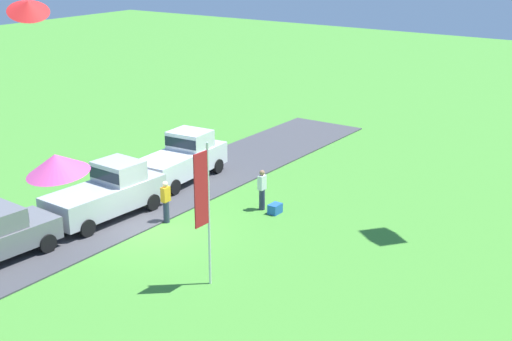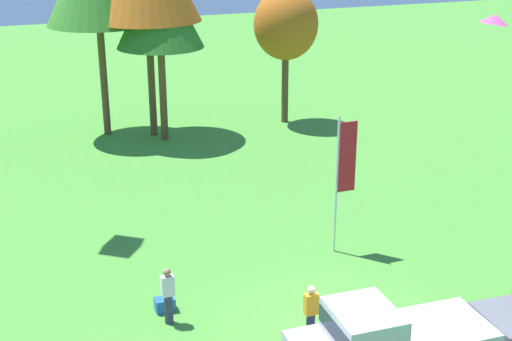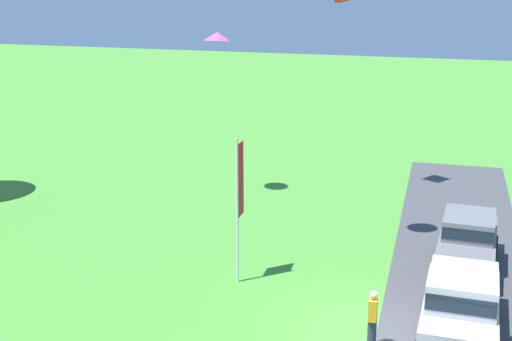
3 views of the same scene
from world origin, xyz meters
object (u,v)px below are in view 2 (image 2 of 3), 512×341
person_watching_sky (168,295)px  tree_far_right (159,4)px  kite_delta_low_drifter (494,19)px  cooler_box (165,304)px  person_on_lawn (311,314)px  flag_banner (344,167)px  tree_center_back (286,25)px

person_watching_sky → tree_far_right: 18.05m
kite_delta_low_drifter → tree_far_right: bearing=134.2°
cooler_box → kite_delta_low_drifter: (14.72, 4.95, 6.73)m
cooler_box → kite_delta_low_drifter: kite_delta_low_drifter is taller
person_on_lawn → tree_far_right: 19.79m
tree_far_right → flag_banner: 14.93m
tree_center_back → flag_banner: size_ratio=1.49×
person_watching_sky → kite_delta_low_drifter: kite_delta_low_drifter is taller
flag_banner → person_watching_sky: bearing=-160.7°
tree_far_right → flag_banner: size_ratio=1.85×
person_watching_sky → tree_center_back: bearing=57.4°
flag_banner → kite_delta_low_drifter: kite_delta_low_drifter is taller
person_on_lawn → cooler_box: (-3.24, 2.99, -0.68)m
tree_far_right → cooler_box: (-4.10, -15.89, -6.54)m
person_watching_sky → flag_banner: 7.33m
person_on_lawn → flag_banner: (3.32, 4.63, 2.16)m
person_on_lawn → kite_delta_low_drifter: (11.48, 7.94, 6.06)m
person_on_lawn → kite_delta_low_drifter: bearing=34.7°
tree_far_right → cooler_box: size_ratio=15.86×
cooler_box → kite_delta_low_drifter: size_ratio=0.49×
cooler_box → person_watching_sky: bearing=-94.3°
person_on_lawn → cooler_box: 4.46m
tree_center_back → flag_banner: bearing=-106.5°
person_watching_sky → kite_delta_low_drifter: 16.92m
person_on_lawn → cooler_box: person_on_lawn is taller
person_on_lawn → cooler_box: bearing=137.3°
person_on_lawn → kite_delta_low_drifter: size_ratio=1.49×
person_watching_sky → flag_banner: flag_banner is taller
person_on_lawn → flag_banner: 6.09m
tree_center_back → kite_delta_low_drifter: bearing=-72.3°
tree_far_right → cooler_box: tree_far_right is taller
person_on_lawn → tree_far_right: bearing=87.4°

